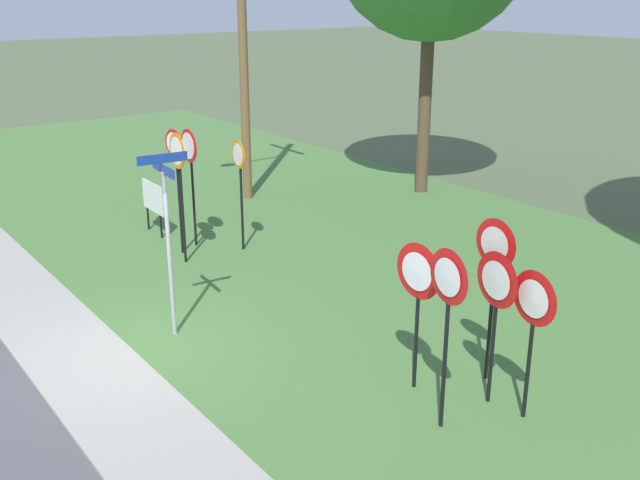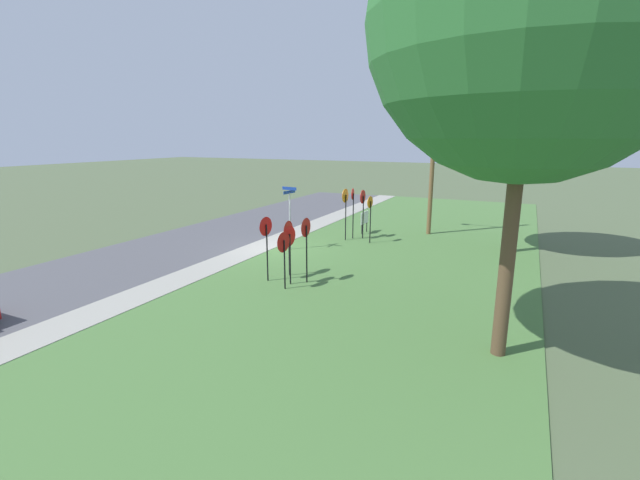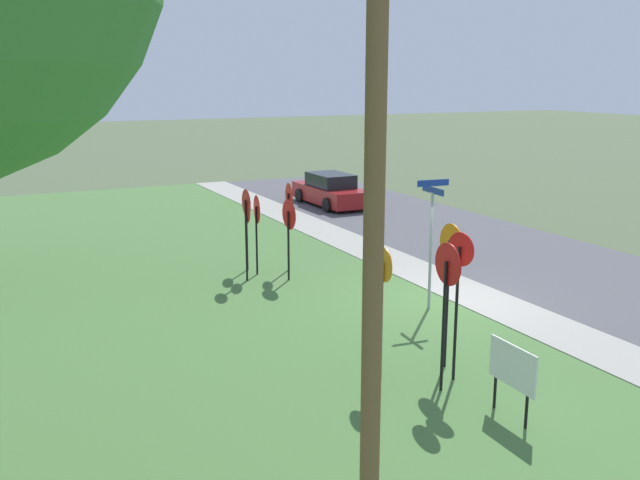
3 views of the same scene
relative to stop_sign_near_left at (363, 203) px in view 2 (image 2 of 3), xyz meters
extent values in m
plane|color=#4C5B3D|center=(4.07, -3.20, -1.98)|extent=(160.00, 160.00, 0.00)
cube|color=#4C4C51|center=(4.07, -8.00, -1.98)|extent=(44.00, 6.40, 0.01)
cube|color=#99968C|center=(4.07, -4.00, -1.95)|extent=(44.00, 1.60, 0.06)
cube|color=#477038|center=(4.07, 2.80, -1.96)|extent=(44.00, 12.00, 0.04)
cylinder|color=black|center=(0.00, 0.03, -0.77)|extent=(0.06, 0.06, 2.35)
cylinder|color=red|center=(0.00, -0.01, 0.35)|extent=(0.74, 0.05, 0.74)
cylinder|color=white|center=(0.00, -0.03, 0.35)|extent=(0.58, 0.03, 0.58)
cylinder|color=black|center=(0.28, -0.45, -0.70)|extent=(0.06, 0.06, 2.49)
cylinder|color=red|center=(0.28, -0.49, 0.50)|extent=(0.60, 0.11, 0.61)
cylinder|color=white|center=(0.28, -0.50, 0.50)|extent=(0.47, 0.08, 0.47)
cylinder|color=black|center=(0.88, 0.75, -0.84)|extent=(0.06, 0.06, 2.21)
cylinder|color=orange|center=(0.88, 0.71, 0.22)|extent=(0.62, 0.10, 0.62)
cylinder|color=white|center=(0.88, 0.69, 0.22)|extent=(0.48, 0.06, 0.48)
cylinder|color=black|center=(0.84, -0.66, -0.71)|extent=(0.06, 0.06, 2.47)
cylinder|color=orange|center=(0.84, -0.70, 0.47)|extent=(0.74, 0.07, 0.74)
cylinder|color=white|center=(0.84, -0.71, 0.47)|extent=(0.57, 0.04, 0.57)
cylinder|color=black|center=(8.47, -0.78, -0.83)|extent=(0.06, 0.06, 2.22)
cone|color=red|center=(8.47, -0.82, 0.20)|extent=(0.73, 0.12, 0.73)
cone|color=white|center=(8.47, -0.84, 0.20)|extent=(0.50, 0.08, 0.50)
cylinder|color=black|center=(7.99, 0.68, -0.84)|extent=(0.06, 0.06, 2.22)
cone|color=red|center=(7.99, 0.64, 0.20)|extent=(0.73, 0.05, 0.73)
cone|color=silver|center=(7.99, 0.61, 0.20)|extent=(0.50, 0.03, 0.50)
cylinder|color=black|center=(8.99, 0.29, -1.03)|extent=(0.06, 0.06, 1.83)
cone|color=red|center=(8.99, 0.25, -0.19)|extent=(0.75, 0.11, 0.75)
cone|color=white|center=(8.99, 0.23, -0.19)|extent=(0.51, 0.07, 0.51)
cylinder|color=black|center=(7.52, -0.35, -0.99)|extent=(0.06, 0.06, 1.90)
cone|color=red|center=(7.52, -0.39, -0.12)|extent=(0.82, 0.07, 0.82)
cone|color=white|center=(7.52, -0.41, -0.12)|extent=(0.56, 0.04, 0.56)
cylinder|color=black|center=(8.43, 0.21, -0.98)|extent=(0.06, 0.06, 1.93)
cone|color=red|center=(8.43, 0.17, -0.09)|extent=(0.78, 0.14, 0.79)
cone|color=white|center=(8.43, 0.15, -0.09)|extent=(0.53, 0.09, 0.53)
cylinder|color=#9EA0A8|center=(3.84, -2.39, -0.56)|extent=(0.07, 0.07, 2.78)
cylinder|color=#9EA0A8|center=(3.84, -2.39, 0.85)|extent=(0.09, 0.09, 0.03)
cube|color=navy|center=(3.84, -2.39, 0.91)|extent=(0.96, 0.12, 0.15)
cube|color=navy|center=(3.84, -2.39, 1.08)|extent=(0.10, 0.81, 0.15)
cylinder|color=brown|center=(-2.71, 3.07, 2.76)|extent=(0.24, 0.24, 9.40)
cube|color=brown|center=(-2.71, 3.07, 6.33)|extent=(2.10, 0.12, 0.12)
cylinder|color=gray|center=(-3.56, 3.07, 6.43)|extent=(0.09, 0.09, 0.10)
cylinder|color=gray|center=(-1.86, 3.07, 6.43)|extent=(0.09, 0.09, 0.10)
cylinder|color=#9EA0A8|center=(-2.71, 2.01, 4.83)|extent=(0.08, 2.11, 0.08)
ellipsoid|color=#B7B7BC|center=(-2.71, 0.96, 4.77)|extent=(0.40, 0.56, 0.18)
cylinder|color=black|center=(-1.72, -0.35, -1.67)|extent=(0.05, 0.05, 0.55)
cylinder|color=black|center=(-0.95, -0.37, -1.67)|extent=(0.05, 0.05, 0.55)
cube|color=white|center=(-1.33, -0.36, -1.04)|extent=(1.10, 0.06, 0.70)
cylinder|color=brown|center=(-0.32, 7.44, 0.81)|extent=(0.36, 0.36, 5.51)
sphere|color=#3D7F38|center=(-0.32, 7.44, 4.93)|extent=(5.45, 5.45, 5.45)
cylinder|color=brown|center=(10.88, 7.69, 1.13)|extent=(0.36, 0.36, 6.14)
sphere|color=#2D6B33|center=(10.88, 7.69, 6.00)|extent=(7.23, 7.23, 7.23)
camera|label=1|loc=(14.21, -7.09, 3.57)|focal=40.91mm
camera|label=2|loc=(22.02, 7.95, 3.46)|focal=24.29mm
camera|label=3|loc=(-9.30, 7.00, 3.42)|focal=39.33mm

